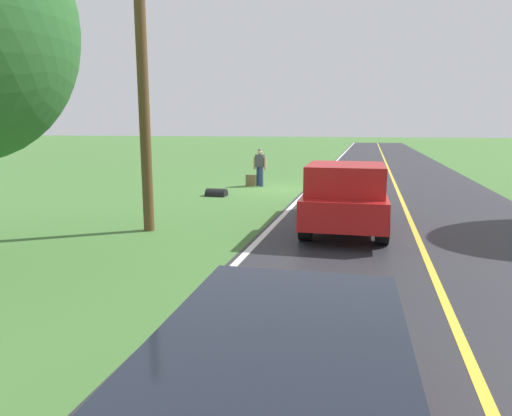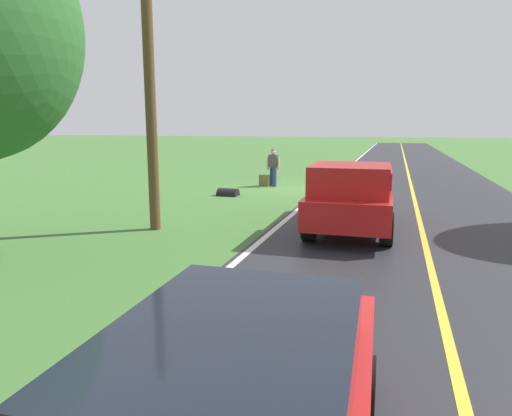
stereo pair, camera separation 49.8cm
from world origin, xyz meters
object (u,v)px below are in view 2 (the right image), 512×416
Objects in this scene: suitcase_carried at (264,180)px; utility_pole_roadside at (150,93)px; pickup_truck_passing at (352,194)px; hitchhiker_walking at (273,165)px.

suitcase_carried is 0.07× the size of utility_pole_roadside.
pickup_truck_passing reaches higher than suitcase_carried.
hitchhiker_walking is 0.24× the size of utility_pole_roadside.
pickup_truck_passing reaches higher than hitchhiker_walking.
utility_pole_roadside is (5.05, 1.46, 2.61)m from pickup_truck_passing.
pickup_truck_passing is at bearing 118.15° from hitchhiker_walking.
utility_pole_roadside is (0.75, 9.51, 2.59)m from hitchhiker_walking.
hitchhiker_walking is 0.32× the size of pickup_truck_passing.
utility_pole_roadside is at bearing 16.06° from pickup_truck_passing.
utility_pole_roadside reaches higher than hitchhiker_walking.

